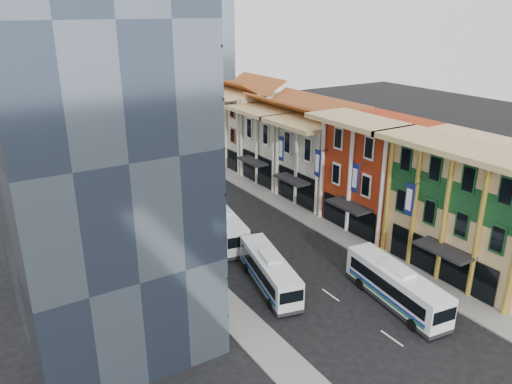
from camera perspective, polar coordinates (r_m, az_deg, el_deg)
ground at (r=39.33m, az=16.36°, el=-16.49°), size 200.00×200.00×0.00m
sidewalk_right at (r=58.29m, az=6.08°, el=-2.99°), size 3.00×90.00×0.15m
sidewalk_left at (r=50.49m, az=-9.47°, el=-7.02°), size 3.00×90.00×0.15m
shophouse_tan at (r=49.24m, az=23.78°, el=-1.73°), size 8.00×14.00×12.00m
shophouse_red at (r=56.25m, az=13.87°, el=2.09°), size 8.00×10.00×12.00m
shophouse_cream_near at (r=63.17m, az=7.70°, el=3.56°), size 8.00×9.00×10.00m
shophouse_cream_mid at (r=70.04m, az=3.02°, el=5.39°), size 8.00×9.00×10.00m
shophouse_cream_far at (r=78.49m, az=-1.39°, el=7.42°), size 8.00×12.00×11.00m
office_tower at (r=40.46m, az=-20.23°, el=7.63°), size 12.00×26.00×30.00m
office_block_far at (r=64.52m, az=-23.07°, el=4.30°), size 10.00×18.00×14.00m
bus_left_near at (r=43.83m, az=1.54°, el=-8.97°), size 4.53×10.23×3.19m
bus_left_far at (r=52.51m, az=-4.03°, el=-3.65°), size 4.41×11.10×3.47m
bus_right at (r=43.03m, az=15.73°, el=-10.24°), size 3.79×10.86×3.41m
sedan_right at (r=43.83m, az=18.63°, el=-11.66°), size 2.36×3.85×1.20m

